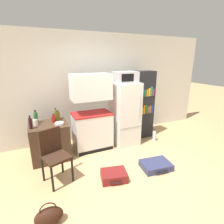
{
  "coord_description": "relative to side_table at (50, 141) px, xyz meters",
  "views": [
    {
      "loc": [
        -1.46,
        -2.34,
        2.05
      ],
      "look_at": [
        -0.02,
        0.85,
        0.99
      ],
      "focal_mm": 28.0,
      "sensor_mm": 36.0,
      "label": 1
    }
  ],
  "objects": [
    {
      "name": "ground_plane",
      "position": [
        1.28,
        -1.27,
        -0.39
      ],
      "size": [
        24.0,
        24.0,
        0.0
      ],
      "primitive_type": "plane",
      "color": "tan"
    },
    {
      "name": "wall_back",
      "position": [
        1.48,
        0.73,
        0.96
      ],
      "size": [
        6.4,
        0.1,
        2.69
      ],
      "color": "beige",
      "rests_on": "ground_plane"
    },
    {
      "name": "side_table",
      "position": [
        0.0,
        0.0,
        0.0
      ],
      "size": [
        0.76,
        0.66,
        0.78
      ],
      "color": "#422D1E",
      "rests_on": "ground_plane"
    },
    {
      "name": "kitchen_hutch",
      "position": [
        0.96,
        0.06,
        0.41
      ],
      "size": [
        0.88,
        0.56,
        1.75
      ],
      "color": "white",
      "rests_on": "ground_plane"
    },
    {
      "name": "refrigerator",
      "position": [
        1.8,
        0.01,
        0.38
      ],
      "size": [
        0.59,
        0.67,
        1.54
      ],
      "color": "silver",
      "rests_on": "ground_plane"
    },
    {
      "name": "microwave",
      "position": [
        1.8,
        0.01,
        1.27
      ],
      "size": [
        0.53,
        0.38,
        0.25
      ],
      "color": "#B7B7BC",
      "rests_on": "refrigerator"
    },
    {
      "name": "bookshelf",
      "position": [
        2.45,
        0.16,
        0.5
      ],
      "size": [
        0.45,
        0.35,
        1.77
      ],
      "color": "black",
      "rests_on": "ground_plane"
    },
    {
      "name": "bottle_green_tall",
      "position": [
        -0.21,
        0.16,
        0.51
      ],
      "size": [
        0.08,
        0.08,
        0.28
      ],
      "color": "#1E6028",
      "rests_on": "side_table"
    },
    {
      "name": "bottle_ketchup_red",
      "position": [
        0.13,
        0.05,
        0.47
      ],
      "size": [
        0.08,
        0.08,
        0.19
      ],
      "color": "#AD1914",
      "rests_on": "side_table"
    },
    {
      "name": "bottle_wine_dark",
      "position": [
        -0.32,
        -0.13,
        0.5
      ],
      "size": [
        0.06,
        0.06,
        0.26
      ],
      "color": "black",
      "rests_on": "side_table"
    },
    {
      "name": "bottle_olive_oil",
      "position": [
        0.18,
        0.12,
        0.51
      ],
      "size": [
        0.06,
        0.06,
        0.29
      ],
      "color": "#566619",
      "rests_on": "side_table"
    },
    {
      "name": "bottle_milk_white",
      "position": [
        -0.23,
        0.02,
        0.46
      ],
      "size": [
        0.08,
        0.08,
        0.16
      ],
      "color": "white",
      "rests_on": "side_table"
    },
    {
      "name": "bottle_amber_beer",
      "position": [
        0.23,
        0.21,
        0.47
      ],
      "size": [
        0.09,
        0.09,
        0.21
      ],
      "color": "brown",
      "rests_on": "side_table"
    },
    {
      "name": "bowl",
      "position": [
        0.21,
        -0.14,
        0.41
      ],
      "size": [
        0.18,
        0.18,
        0.05
      ],
      "color": "silver",
      "rests_on": "side_table"
    },
    {
      "name": "chair",
      "position": [
        -0.0,
        -0.78,
        0.17
      ],
      "size": [
        0.51,
        0.51,
        0.94
      ],
      "rotation": [
        0.0,
        0.0,
        0.34
      ],
      "color": "black",
      "rests_on": "ground_plane"
    },
    {
      "name": "suitcase_large_flat",
      "position": [
        1.82,
        -1.26,
        -0.32
      ],
      "size": [
        0.6,
        0.48,
        0.13
      ],
      "rotation": [
        0.0,
        0.0,
        -0.13
      ],
      "color": "navy",
      "rests_on": "ground_plane"
    },
    {
      "name": "suitcase_small_flat",
      "position": [
        0.93,
        -1.23,
        -0.31
      ],
      "size": [
        0.51,
        0.43,
        0.15
      ],
      "rotation": [
        0.0,
        0.0,
        -0.23
      ],
      "color": "maroon",
      "rests_on": "ground_plane"
    },
    {
      "name": "handbag",
      "position": [
        -0.2,
        -1.68,
        -0.26
      ],
      "size": [
        0.36,
        0.2,
        0.33
      ],
      "color": "#33190F",
      "rests_on": "ground_plane"
    },
    {
      "name": "water_bottle_front",
      "position": [
        2.55,
        -0.25,
        -0.25
      ],
      "size": [
        0.09,
        0.09,
        0.32
      ],
      "color": "silver",
      "rests_on": "ground_plane"
    }
  ]
}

